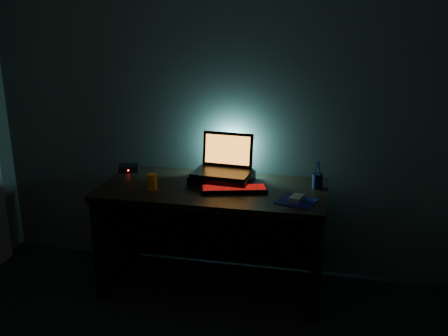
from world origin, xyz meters
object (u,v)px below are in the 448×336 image
Objects in this scene: laptop at (224,163)px; router at (129,168)px; keyboard at (234,189)px; mouse at (297,198)px; juice_glass at (152,182)px; pen_cup at (317,181)px.

laptop reaches higher than router.
mouse is at bearing -29.65° from keyboard.
router reaches higher than keyboard.
juice_glass is (-0.94, 0.02, 0.03)m from mouse.
juice_glass is 0.64× the size of router.
router is at bearing -178.02° from mouse.
router is at bearing 148.09° from keyboard.
laptop is at bearing 102.90° from keyboard.
mouse is 1.09× the size of pen_cup.
pen_cup is at bearing 1.87° from laptop.
keyboard is 4.13× the size of juice_glass.
laptop is 3.72× the size of juice_glass.
keyboard is 2.66× the size of router.
laptop is 2.40× the size of router.
keyboard is at bearing -35.11° from router.
juice_glass reaches higher than keyboard.
router is at bearing -178.46° from laptop.
juice_glass reaches higher than pen_cup.
mouse is 0.99× the size of juice_glass.
laptop is 0.26m from keyboard.
laptop is 0.90× the size of keyboard.
router is at bearing 131.31° from juice_glass.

